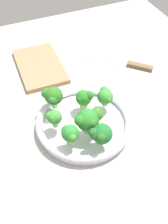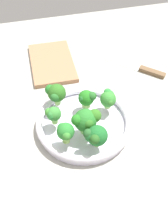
{
  "view_description": "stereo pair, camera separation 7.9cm",
  "coord_description": "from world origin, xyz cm",
  "px_view_note": "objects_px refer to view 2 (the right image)",
  "views": [
    {
      "loc": [
        -52.41,
        17.47,
        64.94
      ],
      "look_at": [
        -3.03,
        -3.24,
        6.69
      ],
      "focal_mm": 44.32,
      "sensor_mm": 36.0,
      "label": 1
    },
    {
      "loc": [
        -54.92,
        9.98,
        64.94
      ],
      "look_at": [
        -3.03,
        -3.24,
        6.69
      ],
      "focal_mm": 44.32,
      "sensor_mm": 36.0,
      "label": 2
    }
  ],
  "objects_px": {
    "bowl": "(84,123)",
    "broccoli_floret_1": "(108,99)",
    "broccoli_floret_4": "(87,98)",
    "broccoli_floret_5": "(65,132)",
    "knife": "(140,68)",
    "broccoli_floret_0": "(53,114)",
    "broccoli_floret_3": "(56,93)",
    "broccoli_floret_6": "(96,136)",
    "broccoli_floret_2": "(86,120)",
    "cutting_board": "(52,63)"
  },
  "relations": [
    {
      "from": "broccoli_floret_2",
      "to": "broccoli_floret_3",
      "type": "bearing_deg",
      "value": 25.44
    },
    {
      "from": "bowl",
      "to": "broccoli_floret_1",
      "type": "bearing_deg",
      "value": -70.4
    },
    {
      "from": "knife",
      "to": "broccoli_floret_4",
      "type": "bearing_deg",
      "value": 124.16
    },
    {
      "from": "broccoli_floret_2",
      "to": "broccoli_floret_5",
      "type": "bearing_deg",
      "value": 107.96
    },
    {
      "from": "broccoli_floret_6",
      "to": "knife",
      "type": "height_order",
      "value": "broccoli_floret_6"
    },
    {
      "from": "broccoli_floret_5",
      "to": "broccoli_floret_2",
      "type": "bearing_deg",
      "value": -72.04
    },
    {
      "from": "bowl",
      "to": "broccoli_floret_6",
      "type": "relative_size",
      "value": 4.26
    },
    {
      "from": "bowl",
      "to": "cutting_board",
      "type": "xyz_separation_m",
      "value": [
        0.33,
        0.04,
        -0.01
      ]
    },
    {
      "from": "broccoli_floret_1",
      "to": "broccoli_floret_4",
      "type": "bearing_deg",
      "value": 72.63
    },
    {
      "from": "broccoli_floret_3",
      "to": "cutting_board",
      "type": "distance_m",
      "value": 0.26
    },
    {
      "from": "broccoli_floret_3",
      "to": "cutting_board",
      "type": "relative_size",
      "value": 0.29
    },
    {
      "from": "broccoli_floret_1",
      "to": "cutting_board",
      "type": "bearing_deg",
      "value": 22.52
    },
    {
      "from": "bowl",
      "to": "broccoli_floret_5",
      "type": "bearing_deg",
      "value": 134.38
    },
    {
      "from": "broccoli_floret_0",
      "to": "broccoli_floret_2",
      "type": "distance_m",
      "value": 0.1
    },
    {
      "from": "broccoli_floret_1",
      "to": "cutting_board",
      "type": "relative_size",
      "value": 0.23
    },
    {
      "from": "bowl",
      "to": "broccoli_floret_0",
      "type": "height_order",
      "value": "broccoli_floret_0"
    },
    {
      "from": "knife",
      "to": "bowl",
      "type": "bearing_deg",
      "value": 128.84
    },
    {
      "from": "bowl",
      "to": "broccoli_floret_5",
      "type": "distance_m",
      "value": 0.11
    },
    {
      "from": "broccoli_floret_4",
      "to": "knife",
      "type": "xyz_separation_m",
      "value": [
        0.17,
        -0.25,
        -0.07
      ]
    },
    {
      "from": "bowl",
      "to": "broccoli_floret_6",
      "type": "xyz_separation_m",
      "value": [
        -0.1,
        -0.01,
        0.06
      ]
    },
    {
      "from": "broccoli_floret_4",
      "to": "broccoli_floret_5",
      "type": "height_order",
      "value": "broccoli_floret_5"
    },
    {
      "from": "bowl",
      "to": "broccoli_floret_3",
      "type": "height_order",
      "value": "broccoli_floret_3"
    },
    {
      "from": "knife",
      "to": "broccoli_floret_0",
      "type": "bearing_deg",
      "value": 120.32
    },
    {
      "from": "broccoli_floret_4",
      "to": "broccoli_floret_6",
      "type": "height_order",
      "value": "broccoli_floret_6"
    },
    {
      "from": "knife",
      "to": "cutting_board",
      "type": "bearing_deg",
      "value": 70.1
    },
    {
      "from": "broccoli_floret_2",
      "to": "cutting_board",
      "type": "height_order",
      "value": "broccoli_floret_2"
    },
    {
      "from": "bowl",
      "to": "broccoli_floret_2",
      "type": "bearing_deg",
      "value": 172.96
    },
    {
      "from": "broccoli_floret_3",
      "to": "broccoli_floret_1",
      "type": "bearing_deg",
      "value": -109.05
    },
    {
      "from": "knife",
      "to": "broccoli_floret_1",
      "type": "bearing_deg",
      "value": 135.15
    },
    {
      "from": "bowl",
      "to": "broccoli_floret_6",
      "type": "bearing_deg",
      "value": -176.36
    },
    {
      "from": "broccoli_floret_1",
      "to": "broccoli_floret_2",
      "type": "bearing_deg",
      "value": 130.6
    },
    {
      "from": "broccoli_floret_2",
      "to": "broccoli_floret_5",
      "type": "xyz_separation_m",
      "value": [
        -0.02,
        0.06,
        -0.01
      ]
    },
    {
      "from": "bowl",
      "to": "broccoli_floret_0",
      "type": "xyz_separation_m",
      "value": [
        0.01,
        0.09,
        0.05
      ]
    },
    {
      "from": "broccoli_floret_5",
      "to": "cutting_board",
      "type": "distance_m",
      "value": 0.4
    },
    {
      "from": "broccoli_floret_1",
      "to": "broccoli_floret_6",
      "type": "xyz_separation_m",
      "value": [
        -0.13,
        0.08,
        0.01
      ]
    },
    {
      "from": "broccoli_floret_3",
      "to": "broccoli_floret_6",
      "type": "xyz_separation_m",
      "value": [
        -0.18,
        -0.07,
        -0.0
      ]
    },
    {
      "from": "broccoli_floret_0",
      "to": "broccoli_floret_5",
      "type": "distance_m",
      "value": 0.08
    },
    {
      "from": "broccoli_floret_1",
      "to": "broccoli_floret_4",
      "type": "relative_size",
      "value": 0.97
    },
    {
      "from": "broccoli_floret_2",
      "to": "knife",
      "type": "height_order",
      "value": "broccoli_floret_2"
    },
    {
      "from": "broccoli_floret_5",
      "to": "cutting_board",
      "type": "xyz_separation_m",
      "value": [
        0.39,
        -0.03,
        -0.07
      ]
    },
    {
      "from": "broccoli_floret_4",
      "to": "broccoli_floret_1",
      "type": "bearing_deg",
      "value": -107.37
    },
    {
      "from": "cutting_board",
      "to": "broccoli_floret_3",
      "type": "bearing_deg",
      "value": 174.18
    },
    {
      "from": "broccoli_floret_5",
      "to": "knife",
      "type": "distance_m",
      "value": 0.45
    },
    {
      "from": "broccoli_floret_0",
      "to": "broccoli_floret_2",
      "type": "height_order",
      "value": "broccoli_floret_2"
    },
    {
      "from": "broccoli_floret_4",
      "to": "knife",
      "type": "relative_size",
      "value": 0.28
    },
    {
      "from": "knife",
      "to": "broccoli_floret_3",
      "type": "bearing_deg",
      "value": 111.99
    },
    {
      "from": "broccoli_floret_3",
      "to": "broccoli_floret_0",
      "type": "bearing_deg",
      "value": 163.29
    },
    {
      "from": "bowl",
      "to": "broccoli_floret_5",
      "type": "xyz_separation_m",
      "value": [
        -0.07,
        0.07,
        0.06
      ]
    },
    {
      "from": "broccoli_floret_3",
      "to": "broccoli_floret_5",
      "type": "distance_m",
      "value": 0.15
    },
    {
      "from": "broccoli_floret_4",
      "to": "cutting_board",
      "type": "xyz_separation_m",
      "value": [
        0.28,
        0.06,
        -0.06
      ]
    }
  ]
}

